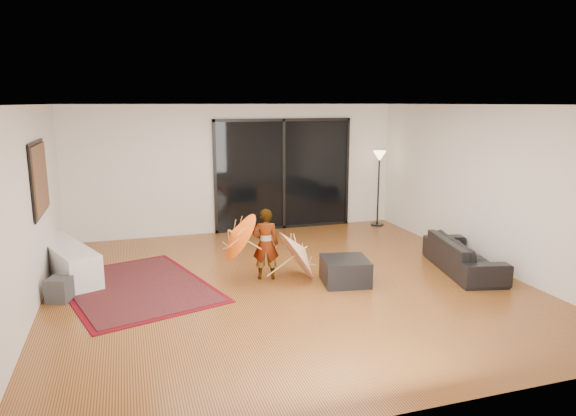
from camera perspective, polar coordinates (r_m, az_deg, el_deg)
name	(u,v)px	position (r m, az deg, el deg)	size (l,w,h in m)	color
floor	(288,284)	(7.95, -0.02, -8.45)	(7.00, 7.00, 0.00)	#99612A
ceiling	(288,105)	(7.46, -0.02, 11.41)	(7.00, 7.00, 0.00)	white
wall_back	(238,169)	(10.94, -5.58, 4.34)	(7.00, 7.00, 0.00)	silver
wall_front	(413,269)	(4.48, 13.72, -6.64)	(7.00, 7.00, 0.00)	silver
wall_left	(27,213)	(7.35, -27.01, -0.46)	(7.00, 7.00, 0.00)	silver
wall_right	(486,186)	(9.25, 21.13, 2.28)	(7.00, 7.00, 0.00)	silver
sliding_door	(284,174)	(11.18, -0.50, 3.77)	(3.06, 0.07, 2.40)	black
painting	(40,178)	(8.28, -25.88, 2.98)	(0.04, 1.28, 1.08)	black
media_console	(66,261)	(8.89, -23.40, -5.42)	(0.48, 1.93, 0.54)	white
speaker	(59,290)	(7.92, -24.07, -8.29)	(0.30, 0.30, 0.34)	#424244
persian_rug	(136,287)	(8.12, -16.51, -8.43)	(2.62, 3.13, 0.02)	#5C0712
sofa	(464,255)	(8.94, 18.93, -4.96)	(1.86, 0.73, 0.54)	black
ottoman	(345,271)	(7.98, 6.37, -6.96)	(0.68, 0.68, 0.39)	black
floor_lamp	(379,167)	(11.59, 10.09, 4.52)	(0.29, 0.29, 1.69)	black
child	(266,244)	(8.02, -2.51, -4.02)	(0.41, 0.27, 1.13)	#999999
parasol_orange	(231,237)	(7.81, -6.33, -3.23)	(0.59, 0.81, 0.87)	#F7590D
parasol_white	(305,247)	(8.07, 1.90, -4.37)	(0.66, 0.92, 0.97)	silver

